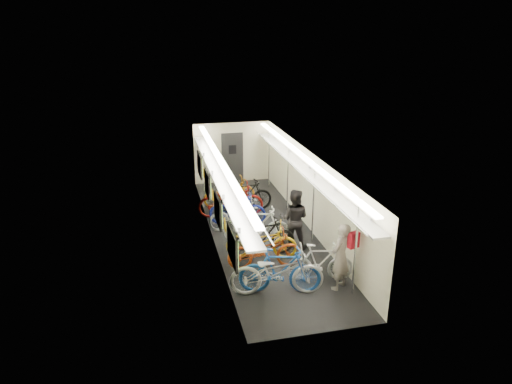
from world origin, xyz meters
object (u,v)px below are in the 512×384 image
passenger_mid (294,219)px  passenger_near (340,257)px  bicycle_0 (277,272)px  backpack (354,240)px  bicycle_1 (280,271)px

passenger_mid → passenger_near: bearing=125.6°
bicycle_0 → backpack: (1.76, -0.19, 0.71)m
passenger_mid → backpack: 2.54m
passenger_near → bicycle_1: bearing=-44.1°
passenger_mid → backpack: passenger_mid is taller
passenger_near → backpack: size_ratio=4.36×
bicycle_1 → backpack: size_ratio=5.06×
bicycle_0 → passenger_near: size_ratio=1.31×
passenger_near → passenger_mid: 2.35m
bicycle_0 → passenger_mid: passenger_mid is taller
bicycle_0 → bicycle_1: 0.08m
bicycle_0 → backpack: bearing=-86.8°
bicycle_0 → passenger_near: 1.53m
passenger_mid → backpack: bearing=130.8°
bicycle_1 → passenger_mid: size_ratio=1.12×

